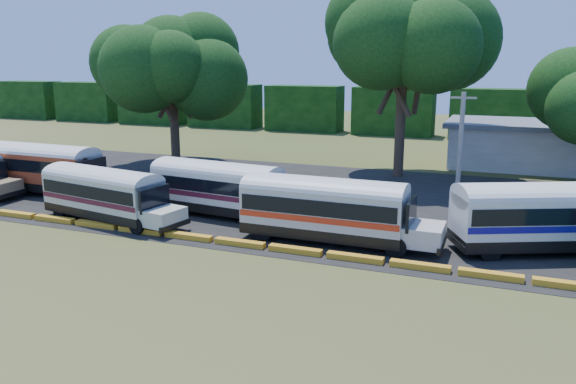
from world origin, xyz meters
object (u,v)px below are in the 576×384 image
(bus_red, at_px, (44,165))
(bus_cream_west, at_px, (105,191))
(tree_west, at_px, (172,60))
(bus_white_red, at_px, (328,206))

(bus_red, distance_m, bus_cream_west, 9.54)
(bus_cream_west, height_order, tree_west, tree_west)
(bus_red, relative_size, tree_west, 0.83)
(bus_red, xyz_separation_m, bus_white_red, (21.88, -3.19, -0.11))
(tree_west, bearing_deg, bus_red, -99.77)
(bus_red, xyz_separation_m, tree_west, (2.29, 13.28, 7.27))
(bus_cream_west, height_order, bus_white_red, bus_white_red)
(bus_red, distance_m, bus_white_red, 22.11)
(bus_red, height_order, tree_west, tree_west)
(bus_cream_west, distance_m, bus_white_red, 13.30)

